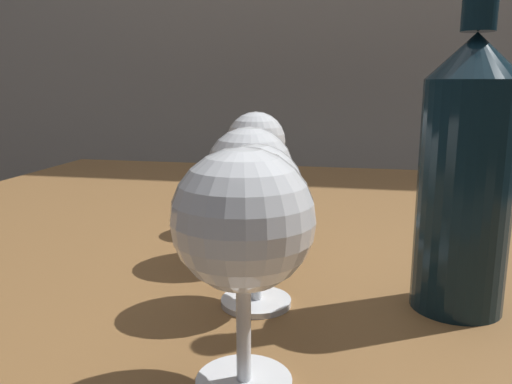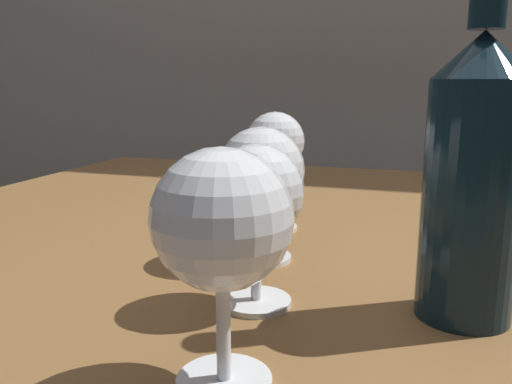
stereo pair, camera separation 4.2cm
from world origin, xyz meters
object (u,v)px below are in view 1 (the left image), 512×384
wine_glass_amber (243,225)px  wine_bottle (466,169)px  wine_glass_empty (250,173)px  wine_glass_rose (256,145)px  wine_glass_chardonnay (256,195)px

wine_glass_amber → wine_bottle: size_ratio=0.50×
wine_glass_empty → wine_glass_rose: (-0.02, 0.12, 0.01)m
wine_glass_amber → wine_glass_rose: 0.35m
wine_glass_chardonnay → wine_bottle: size_ratio=0.46×
wine_glass_chardonnay → wine_glass_empty: 0.11m
wine_glass_chardonnay → wine_glass_empty: size_ratio=0.97×
wine_glass_empty → wine_glass_rose: wine_glass_rose is taller
wine_glass_rose → wine_glass_chardonnay: bearing=-78.3°
wine_glass_amber → wine_glass_rose: size_ratio=1.00×
wine_glass_chardonnay → wine_glass_rose: wine_glass_rose is taller
wine_glass_chardonnay → wine_glass_rose: (-0.05, 0.23, 0.01)m
wine_glass_empty → wine_bottle: 0.21m
wine_glass_chardonnay → wine_bottle: (0.16, 0.03, 0.02)m
wine_glass_empty → wine_glass_rose: 0.12m
wine_glass_chardonnay → wine_glass_amber: bearing=-81.8°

